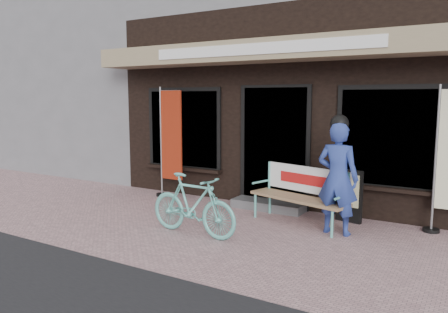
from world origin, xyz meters
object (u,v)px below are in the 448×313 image
Objects in this scene: bicycle at (193,205)px; menu_stand at (349,195)px; person at (338,176)px; bench at (302,191)px; nobori_red at (170,141)px.

menu_stand is at bearing -40.61° from bicycle.
person is 0.81m from menu_stand.
bicycle is at bearing -145.05° from person.
bicycle is (-1.13, -1.36, -0.08)m from bench.
menu_stand is at bearing 3.26° from nobori_red.
bench is at bearing -131.23° from menu_stand.
bench is 2.02× the size of menu_stand.
person is 2.06× the size of menu_stand.
bench reaches higher than bicycle.
bench is at bearing -36.52° from bicycle.
nobori_red reaches higher than bicycle.
bench reaches higher than menu_stand.
bench is 0.78m from menu_stand.
bicycle is 2.53m from menu_stand.
bicycle is (-1.76, -1.12, -0.41)m from person.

